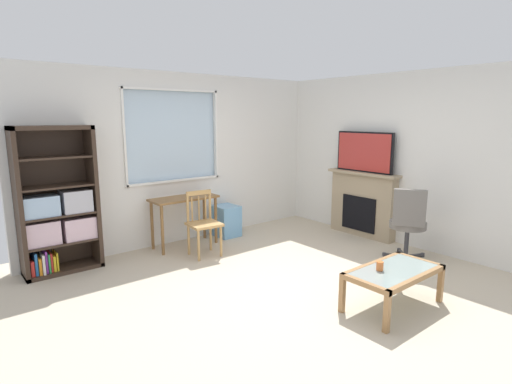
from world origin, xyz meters
TOP-DOWN VIEW (x-y plane):
  - ground at (0.00, 0.00)m, footprint 5.84×5.63m
  - wall_back_with_window at (0.03, 2.32)m, footprint 4.84×0.15m
  - wall_right at (2.48, 0.00)m, footprint 0.12×4.83m
  - bookshelf at (-1.88, 2.08)m, footprint 0.90×0.38m
  - desk_under_window at (-0.19, 1.97)m, footprint 0.99×0.43m
  - wooden_chair at (-0.19, 1.45)m, footprint 0.46×0.44m
  - plastic_drawer_unit at (0.60, 2.02)m, footprint 0.35×0.40m
  - fireplace at (2.33, 0.64)m, footprint 0.26×1.24m
  - tv at (2.31, 0.64)m, footprint 0.06×1.02m
  - office_chair at (1.80, -0.48)m, footprint 0.61×0.57m
  - coffee_table at (0.46, -1.11)m, footprint 1.03×0.55m
  - sippy_cup at (0.32, -1.04)m, footprint 0.07×0.07m

SIDE VIEW (x-z plane):
  - ground at x=0.00m, z-range -0.02..0.00m
  - plastic_drawer_unit at x=0.60m, z-range 0.00..0.50m
  - coffee_table at x=0.46m, z-range 0.14..0.55m
  - sippy_cup at x=0.32m, z-range 0.40..0.49m
  - wooden_chair at x=-0.19m, z-range 0.01..0.91m
  - fireplace at x=2.33m, z-range 0.00..1.05m
  - office_chair at x=1.80m, z-range 0.05..1.05m
  - desk_under_window at x=-0.19m, z-range 0.24..0.99m
  - bookshelf at x=-1.88m, z-range -0.12..1.69m
  - wall_back_with_window at x=0.03m, z-range -0.05..2.51m
  - wall_right at x=2.48m, z-range 0.00..2.56m
  - tv at x=2.31m, z-range 1.05..1.68m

